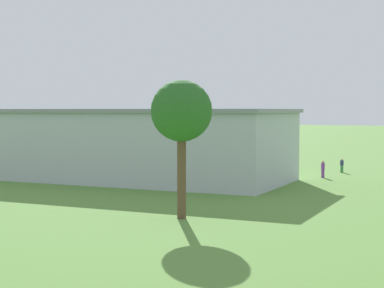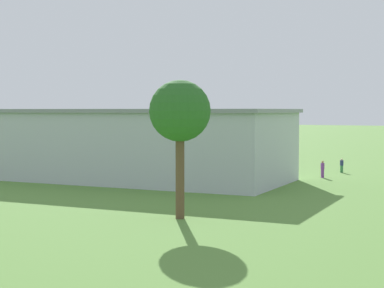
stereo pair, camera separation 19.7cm
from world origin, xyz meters
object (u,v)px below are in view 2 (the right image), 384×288
at_px(biplane, 220,137).
at_px(person_near_hangar_door, 43,156).
at_px(person_crossing_taxiway, 323,169).
at_px(person_watching_takeoff, 342,166).
at_px(person_by_parked_cars, 281,163).
at_px(tree_behind_hangar_left, 180,113).
at_px(hangar, 94,143).
at_px(car_blue, 23,154).
at_px(person_at_fence_line, 72,154).

height_order(biplane, person_near_hangar_door, biplane).
height_order(person_crossing_taxiway, person_watching_takeoff, person_crossing_taxiway).
height_order(person_by_parked_cars, tree_behind_hangar_left, tree_behind_hangar_left).
height_order(hangar, person_watching_takeoff, hangar).
bearing_deg(hangar, person_by_parked_cars, -129.91).
distance_m(car_blue, person_watching_takeoff, 42.76).
bearing_deg(person_at_fence_line, person_by_parked_cars, 179.48).
bearing_deg(person_near_hangar_door, tree_behind_hangar_left, 141.56).
bearing_deg(person_by_parked_cars, tree_behind_hangar_left, 99.48).
height_order(person_watching_takeoff, tree_behind_hangar_left, tree_behind_hangar_left).
bearing_deg(person_crossing_taxiway, person_at_fence_line, -9.73).
bearing_deg(hangar, person_at_fence_line, -45.82).
xyz_separation_m(biplane, tree_behind_hangar_left, (-17.78, 42.88, 3.47)).
bearing_deg(person_at_fence_line, biplane, -154.09).
bearing_deg(hangar, person_crossing_taxiway, -152.84).
relative_size(person_near_hangar_door, person_at_fence_line, 0.97).
height_order(biplane, person_crossing_taxiway, biplane).
bearing_deg(car_blue, person_near_hangar_door, 178.17).
bearing_deg(car_blue, biplane, -151.00).
bearing_deg(person_at_fence_line, person_near_hangar_door, 70.31).
bearing_deg(tree_behind_hangar_left, biplane, -67.48).
xyz_separation_m(biplane, person_crossing_taxiway, (-18.83, 15.21, -2.34)).
relative_size(biplane, person_by_parked_cars, 4.72).
bearing_deg(person_watching_takeoff, person_near_hangar_door, 5.84).
distance_m(hangar, person_watching_takeoff, 26.93).
relative_size(person_at_fence_line, person_watching_takeoff, 1.04).
height_order(car_blue, person_crossing_taxiway, person_crossing_taxiway).
relative_size(person_by_parked_cars, tree_behind_hangar_left, 0.18).
bearing_deg(tree_behind_hangar_left, person_near_hangar_door, -38.44).
bearing_deg(person_at_fence_line, hangar, 134.18).
bearing_deg(tree_behind_hangar_left, person_crossing_taxiway, -92.16).
distance_m(person_at_fence_line, person_watching_takeoff, 37.41).
relative_size(car_blue, person_at_fence_line, 2.59).
xyz_separation_m(biplane, person_watching_takeoff, (-19.18, 9.11, -2.43)).
bearing_deg(person_near_hangar_door, person_at_fence_line, -109.69).
bearing_deg(person_by_parked_cars, car_blue, 6.16).
bearing_deg(biplane, hangar, 86.04).
distance_m(biplane, person_at_fence_line, 20.41).
height_order(hangar, person_by_parked_cars, hangar).
height_order(biplane, person_watching_takeoff, biplane).
bearing_deg(person_near_hangar_door, hangar, 144.74).
relative_size(biplane, tree_behind_hangar_left, 0.86).
height_order(hangar, car_blue, hangar).
xyz_separation_m(hangar, person_near_hangar_door, (17.96, -12.70, -2.70)).
bearing_deg(tree_behind_hangar_left, person_watching_takeoff, -92.36).
height_order(hangar, person_at_fence_line, hangar).
bearing_deg(tree_behind_hangar_left, car_blue, -35.99).
height_order(biplane, person_at_fence_line, biplane).
height_order(car_blue, person_by_parked_cars, person_by_parked_cars).
bearing_deg(tree_behind_hangar_left, person_by_parked_cars, -80.52).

